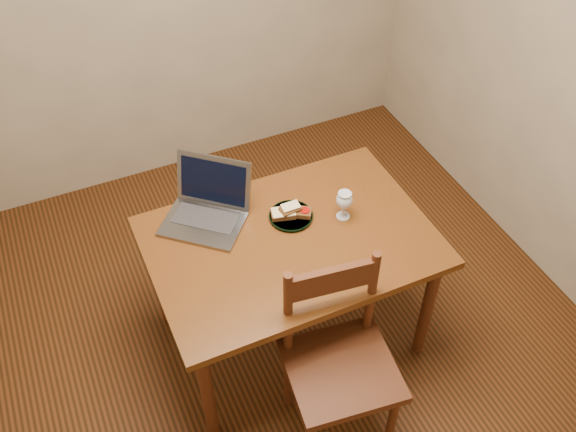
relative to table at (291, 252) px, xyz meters
name	(u,v)px	position (x,y,z in m)	size (l,w,h in m)	color
floor	(278,333)	(-0.06, 0.03, -0.66)	(3.20, 3.20, 0.02)	black
table	(291,252)	(0.00, 0.00, 0.00)	(1.30, 0.90, 0.74)	#431E0B
chair	(340,357)	(-0.02, -0.54, -0.12)	(0.51, 0.50, 0.49)	#3C1D0C
plate	(291,216)	(0.06, 0.13, 0.09)	(0.21, 0.21, 0.02)	black
sandwich_cheese	(283,213)	(0.02, 0.14, 0.12)	(0.11, 0.07, 0.04)	#381E0C
sandwich_tomato	(300,211)	(0.10, 0.12, 0.12)	(0.11, 0.07, 0.03)	#381E0C
sandwich_top	(291,208)	(0.06, 0.13, 0.14)	(0.10, 0.06, 0.03)	#381E0C
milk_glass	(344,205)	(0.29, 0.03, 0.16)	(0.08, 0.08, 0.15)	white
laptop	(208,204)	(-0.29, 0.31, 0.16)	(0.50, 0.49, 0.27)	slate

